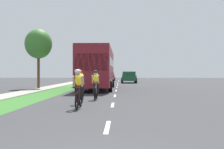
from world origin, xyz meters
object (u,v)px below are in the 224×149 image
at_px(cyclist_lead, 79,88).
at_px(sedan_red, 110,76).
at_px(street_tree_near, 38,44).
at_px(cyclist_distant, 96,84).
at_px(pickup_dark_green, 129,77).
at_px(bus_maroon, 98,67).
at_px(cyclist_trailing, 80,86).

bearing_deg(cyclist_lead, sedan_red, 90.40).
bearing_deg(sedan_red, street_tree_near, -101.09).
distance_m(cyclist_distant, sedan_red, 38.23).
height_order(pickup_dark_green, street_tree_near, street_tree_near).
bearing_deg(street_tree_near, bus_maroon, -5.22).
bearing_deg(cyclist_lead, pickup_dark_green, 84.32).
relative_size(cyclist_lead, pickup_dark_green, 0.34).
bearing_deg(bus_maroon, street_tree_near, 174.78).
relative_size(bus_maroon, pickup_dark_green, 2.27).
bearing_deg(pickup_dark_green, street_tree_near, -119.66).
xyz_separation_m(bus_maroon, pickup_dark_green, (3.23, 15.77, -1.15)).
bearing_deg(cyclist_trailing, cyclist_lead, -84.22).
bearing_deg(bus_maroon, cyclist_distant, -86.01).
height_order(cyclist_lead, cyclist_trailing, same).
xyz_separation_m(cyclist_distant, bus_maroon, (-0.68, 9.71, 1.17)).
relative_size(cyclist_lead, cyclist_trailing, 1.00).
xyz_separation_m(cyclist_trailing, bus_maroon, (-0.14, 11.75, 1.17)).
xyz_separation_m(cyclist_trailing, cyclist_distant, (0.54, 2.04, 0.00)).
height_order(cyclist_distant, sedan_red, cyclist_distant).
height_order(pickup_dark_green, sedan_red, pickup_dark_green).
bearing_deg(bus_maroon, cyclist_trailing, -89.33).
relative_size(bus_maroon, street_tree_near, 2.13).
distance_m(cyclist_trailing, bus_maroon, 11.81).
distance_m(cyclist_distant, bus_maroon, 9.80).
bearing_deg(cyclist_trailing, pickup_dark_green, 83.59).
bearing_deg(bus_maroon, pickup_dark_green, 78.42).
bearing_deg(sedan_red, cyclist_trailing, -89.84).
bearing_deg(sedan_red, cyclist_distant, -89.02).
relative_size(cyclist_trailing, bus_maroon, 0.15).
xyz_separation_m(cyclist_distant, pickup_dark_green, (2.55, 25.48, 0.02)).
bearing_deg(street_tree_near, sedan_red, 78.91).
relative_size(sedan_red, street_tree_near, 0.79).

